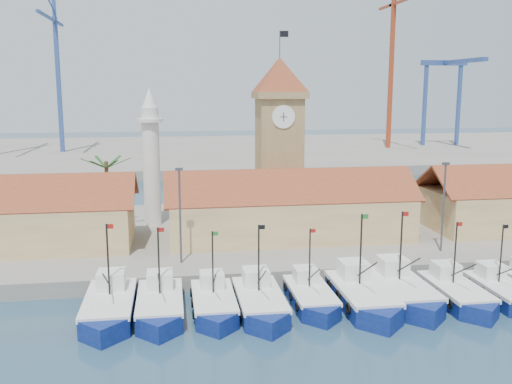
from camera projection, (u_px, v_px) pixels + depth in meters
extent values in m
plane|color=#1C384C|center=(341.00, 321.00, 44.03)|extent=(400.00, 400.00, 0.00)
cube|color=gray|center=(282.00, 234.00, 67.24)|extent=(140.00, 32.00, 1.50)
cube|color=gray|center=(219.00, 152.00, 150.85)|extent=(240.00, 80.00, 2.00)
cube|color=#0B1957|center=(110.00, 310.00, 44.68)|extent=(3.69, 8.35, 1.90)
cube|color=#0B1957|center=(104.00, 333.00, 40.62)|extent=(3.69, 3.69, 1.90)
cube|color=silver|center=(109.00, 299.00, 44.51)|extent=(3.76, 8.58, 0.37)
cube|color=silver|center=(111.00, 280.00, 46.39)|extent=(2.21, 2.32, 1.48)
cylinder|color=black|center=(108.00, 261.00, 44.49)|extent=(0.15, 0.15, 5.90)
cube|color=#A5140F|center=(110.00, 226.00, 44.04)|extent=(0.53, 0.02, 0.37)
cube|color=#0B1957|center=(160.00, 308.00, 45.15)|extent=(3.49, 7.90, 1.79)
cube|color=#0B1957|center=(159.00, 329.00, 41.31)|extent=(3.49, 3.49, 1.79)
cube|color=silver|center=(160.00, 298.00, 44.99)|extent=(3.56, 8.12, 0.35)
cube|color=silver|center=(160.00, 280.00, 46.77)|extent=(2.09, 2.19, 1.40)
cylinder|color=black|center=(159.00, 262.00, 44.97)|extent=(0.14, 0.14, 5.58)
cube|color=#A5140F|center=(161.00, 230.00, 44.54)|extent=(0.50, 0.02, 0.35)
cube|color=#0B1957|center=(214.00, 306.00, 45.68)|extent=(3.27, 7.40, 1.68)
cube|color=#0B1957|center=(218.00, 325.00, 42.09)|extent=(3.27, 3.27, 1.68)
cube|color=silver|center=(214.00, 296.00, 45.53)|extent=(3.33, 7.60, 0.33)
cube|color=silver|center=(212.00, 280.00, 47.20)|extent=(1.96, 2.05, 1.31)
cylinder|color=black|center=(213.00, 263.00, 45.52)|extent=(0.13, 0.13, 5.23)
cube|color=#197226|center=(215.00, 234.00, 45.12)|extent=(0.47, 0.02, 0.33)
cube|color=#0B1957|center=(260.00, 305.00, 45.77)|extent=(3.52, 7.96, 1.81)
cube|color=#0B1957|center=(268.00, 325.00, 41.90)|extent=(3.52, 3.52, 1.81)
cube|color=silver|center=(260.00, 295.00, 45.61)|extent=(3.59, 8.19, 0.35)
cube|color=silver|center=(256.00, 277.00, 47.40)|extent=(2.11, 2.21, 1.41)
cylinder|color=black|center=(259.00, 259.00, 45.59)|extent=(0.14, 0.14, 5.63)
cube|color=black|center=(262.00, 227.00, 45.16)|extent=(0.50, 0.02, 0.35)
cube|color=#0B1957|center=(310.00, 300.00, 47.16)|extent=(3.19, 7.22, 1.64)
cube|color=#0B1957|center=(322.00, 317.00, 43.65)|extent=(3.19, 3.19, 1.64)
cube|color=silver|center=(310.00, 290.00, 47.01)|extent=(3.25, 7.42, 0.32)
cube|color=silver|center=(306.00, 275.00, 48.64)|extent=(1.91, 2.01, 1.28)
cylinder|color=black|center=(310.00, 259.00, 47.00)|extent=(0.13, 0.13, 5.10)
cube|color=#A5140F|center=(313.00, 231.00, 46.60)|extent=(0.46, 0.02, 0.32)
cube|color=#0B1957|center=(361.00, 300.00, 46.92)|extent=(3.82, 8.65, 1.97)
cube|color=#0B1957|center=(380.00, 320.00, 42.71)|extent=(3.82, 3.82, 1.97)
cube|color=silver|center=(362.00, 288.00, 46.74)|extent=(3.90, 8.89, 0.38)
cube|color=silver|center=(354.00, 270.00, 48.69)|extent=(2.29, 2.40, 1.53)
cylinder|color=black|center=(361.00, 250.00, 46.72)|extent=(0.15, 0.15, 6.12)
cube|color=#197226|center=(365.00, 217.00, 46.25)|extent=(0.55, 0.02, 0.38)
cube|color=#0B1957|center=(401.00, 294.00, 48.08)|extent=(3.80, 8.60, 1.95)
cube|color=#0B1957|center=(423.00, 314.00, 43.89)|extent=(3.80, 3.80, 1.95)
cube|color=silver|center=(402.00, 283.00, 47.90)|extent=(3.88, 8.84, 0.38)
cube|color=silver|center=(393.00, 266.00, 49.83)|extent=(2.28, 2.39, 1.52)
cylinder|color=black|center=(401.00, 247.00, 47.88)|extent=(0.15, 0.15, 6.08)
cube|color=#A5140F|center=(406.00, 214.00, 47.41)|extent=(0.54, 0.02, 0.38)
cube|color=#0B1957|center=(455.00, 296.00, 47.80)|extent=(3.39, 7.68, 1.74)
cube|color=#0B1957|center=(479.00, 314.00, 44.07)|extent=(3.39, 3.39, 1.74)
cube|color=silver|center=(456.00, 286.00, 47.65)|extent=(3.46, 7.89, 0.34)
cube|color=silver|center=(446.00, 270.00, 49.37)|extent=(2.04, 2.13, 1.36)
cylinder|color=black|center=(455.00, 254.00, 47.63)|extent=(0.14, 0.14, 5.43)
cube|color=#A5140F|center=(460.00, 224.00, 47.21)|extent=(0.48, 0.02, 0.34)
cube|color=#0B1957|center=(501.00, 295.00, 48.26)|extent=(3.23, 7.31, 1.66)
cube|color=silver|center=(502.00, 285.00, 48.11)|extent=(3.29, 7.51, 0.32)
cube|color=silver|center=(491.00, 270.00, 49.75)|extent=(1.94, 2.03, 1.29)
cylinder|color=black|center=(501.00, 254.00, 48.09)|extent=(0.13, 0.13, 5.17)
cube|color=black|center=(506.00, 227.00, 47.70)|extent=(0.46, 0.02, 0.32)
cube|color=#E9C080|center=(289.00, 217.00, 62.81)|extent=(26.00, 10.00, 4.50)
cube|color=#9B4227|center=(294.00, 187.00, 59.71)|extent=(27.04, 5.13, 3.21)
cube|color=#9B4227|center=(285.00, 179.00, 64.57)|extent=(27.04, 5.13, 3.21)
cube|color=#A28953|center=(279.00, 162.00, 67.70)|extent=(5.00, 5.00, 15.00)
cube|color=#A28953|center=(279.00, 95.00, 66.28)|extent=(5.80, 5.80, 0.80)
pyramid|color=#9B4227|center=(280.00, 75.00, 65.87)|extent=(5.80, 5.80, 4.00)
cylinder|color=white|center=(284.00, 117.00, 64.24)|extent=(2.60, 0.15, 2.60)
cube|color=black|center=(284.00, 117.00, 64.16)|extent=(0.08, 0.02, 1.00)
cube|color=black|center=(284.00, 117.00, 64.16)|extent=(0.80, 0.02, 0.08)
cylinder|color=#3F3F44|center=(280.00, 44.00, 65.24)|extent=(0.10, 0.10, 3.00)
cube|color=black|center=(284.00, 34.00, 65.12)|extent=(1.00, 0.03, 0.70)
cylinder|color=silver|center=(152.00, 167.00, 67.54)|extent=(2.00, 2.00, 14.00)
cylinder|color=silver|center=(150.00, 120.00, 66.55)|extent=(3.00, 3.00, 0.40)
cone|color=silver|center=(149.00, 98.00, 66.08)|extent=(1.80, 1.80, 2.40)
cylinder|color=brown|center=(108.00, 196.00, 65.40)|extent=(0.44, 0.44, 8.00)
cube|color=#1B4F1D|center=(119.00, 163.00, 64.92)|extent=(2.80, 0.35, 1.18)
cube|color=#1B4F1D|center=(113.00, 162.00, 66.00)|extent=(1.71, 2.60, 1.18)
cube|color=#1B4F1D|center=(101.00, 162.00, 65.79)|extent=(1.71, 2.60, 1.18)
cube|color=#1B4F1D|center=(93.00, 163.00, 64.51)|extent=(2.80, 0.35, 1.18)
cube|color=#1B4F1D|center=(98.00, 165.00, 63.43)|extent=(1.71, 2.60, 1.18)
cube|color=#1B4F1D|center=(111.00, 164.00, 63.64)|extent=(1.71, 2.60, 1.18)
cylinder|color=#3F3F44|center=(180.00, 216.00, 52.87)|extent=(0.20, 0.20, 9.00)
cube|color=#3F3F44|center=(179.00, 169.00, 52.07)|extent=(0.70, 0.25, 0.25)
cylinder|color=#3F3F44|center=(443.00, 207.00, 56.68)|extent=(0.20, 0.20, 9.00)
cube|color=#3F3F44|center=(446.00, 164.00, 55.89)|extent=(0.70, 0.25, 0.25)
cube|color=#2E4B8E|center=(59.00, 86.00, 140.00)|extent=(1.00, 1.00, 32.62)
cube|color=#2E4B8E|center=(48.00, 17.00, 129.01)|extent=(0.60, 21.17, 0.60)
cube|color=#2E4B8E|center=(59.00, 23.00, 142.11)|extent=(0.60, 10.00, 0.60)
cube|color=#2E4B8E|center=(54.00, 2.00, 136.44)|extent=(0.80, 0.80, 7.00)
cube|color=#A03618|center=(391.00, 75.00, 148.99)|extent=(1.00, 1.00, 37.90)
cube|color=#A03618|center=(387.00, 7.00, 150.62)|extent=(0.60, 10.00, 0.60)
cube|color=#2E4B8E|center=(425.00, 105.00, 157.06)|extent=(0.90, 0.90, 22.00)
cube|color=#2E4B8E|center=(459.00, 105.00, 158.53)|extent=(0.90, 0.90, 22.00)
cube|color=#2E4B8E|center=(444.00, 63.00, 155.72)|extent=(13.00, 1.40, 1.40)
cube|color=#2E4B8E|center=(462.00, 61.00, 146.00)|extent=(1.40, 22.00, 1.00)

